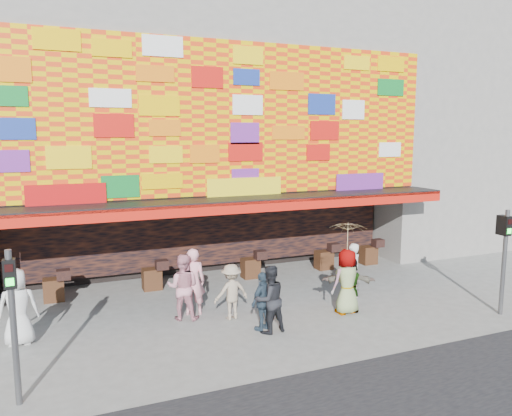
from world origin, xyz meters
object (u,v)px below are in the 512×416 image
at_px(signal_left, 12,310).
at_px(ped_e, 263,301).
at_px(ped_f, 349,283).
at_px(ped_i, 183,287).
at_px(ped_d, 231,292).
at_px(ped_h, 352,271).
at_px(ped_c, 269,299).
at_px(ped_b, 193,282).
at_px(ped_a, 18,307).
at_px(parasol, 348,239).
at_px(ped_g, 347,281).
at_px(signal_right, 505,250).

xyz_separation_m(signal_left, ped_e, (5.72, 1.55, -1.08)).
height_order(ped_f, ped_i, ped_i).
height_order(ped_d, ped_e, ped_e).
relative_size(ped_h, ped_i, 0.95).
height_order(ped_c, ped_i, ped_i).
xyz_separation_m(ped_b, ped_f, (4.20, -1.51, -0.12)).
distance_m(signal_left, ped_a, 3.13).
bearing_deg(ped_e, signal_left, -13.87).
xyz_separation_m(ped_d, parasol, (3.17, -0.86, 1.40)).
height_order(ped_d, ped_g, ped_g).
bearing_deg(signal_right, ped_h, 137.84).
xyz_separation_m(ped_d, ped_h, (4.06, 0.21, 0.10)).
xyz_separation_m(ped_d, ped_e, (0.50, -1.07, 0.01)).
distance_m(ped_d, ped_g, 3.29).
xyz_separation_m(ped_b, ped_g, (4.06, -1.60, -0.02)).
distance_m(ped_d, ped_i, 1.34).
relative_size(signal_right, ped_d, 1.94).
bearing_deg(ped_i, signal_right, -175.52).
bearing_deg(ped_i, ped_b, -119.55).
distance_m(ped_a, ped_h, 9.39).
relative_size(ped_b, ped_h, 1.10).
xyz_separation_m(signal_left, ped_g, (8.39, 1.76, -0.93)).
height_order(signal_left, ped_e, signal_left).
distance_m(signal_right, ped_d, 7.72).
xyz_separation_m(signal_right, ped_c, (-6.60, 1.34, -0.97)).
bearing_deg(signal_right, ped_f, 154.31).
bearing_deg(ped_i, ped_g, -172.23).
relative_size(ped_g, ped_h, 1.07).
bearing_deg(signal_left, ped_d, 26.63).
distance_m(ped_h, ped_i, 5.30).
bearing_deg(parasol, ped_d, 164.89).
distance_m(ped_d, parasol, 3.57).
bearing_deg(ped_a, ped_c, 168.77).
xyz_separation_m(ped_a, ped_c, (5.91, -1.65, -0.06)).
relative_size(ped_g, parasol, 0.99).
relative_size(signal_left, ped_i, 1.64).
xyz_separation_m(ped_b, ped_i, (-0.35, -0.25, -0.04)).
distance_m(ped_h, parasol, 1.90).
distance_m(signal_left, ped_h, 9.75).
xyz_separation_m(ped_f, parasol, (-0.14, -0.10, 1.34)).
height_order(signal_right, ped_f, signal_right).
relative_size(signal_right, ped_c, 1.69).
bearing_deg(signal_right, ped_a, 166.57).
bearing_deg(ped_f, ped_c, 35.24).
xyz_separation_m(signal_right, ped_a, (-12.51, 2.99, -0.92)).
height_order(ped_h, parasol, parasol).
height_order(ped_i, parasol, parasol).
xyz_separation_m(signal_left, ped_c, (5.80, 1.34, -0.97)).
relative_size(ped_c, ped_e, 1.14).
bearing_deg(ped_b, ped_f, 172.48).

